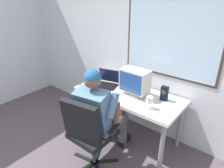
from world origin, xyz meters
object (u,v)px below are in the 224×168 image
Objects in this scene: crt_monitor at (135,81)px; laptop at (108,81)px; desk_speaker at (164,93)px; office_chair at (88,131)px; person_seated at (100,113)px; desk at (128,99)px; wine_glass at (149,100)px.

crt_monitor is 0.98× the size of laptop.
office_chair is at bearing -115.71° from desk_speaker.
person_seated is (-0.04, 0.26, 0.10)m from office_chair.
desk is at bearing 90.68° from office_chair.
desk is 7.75× the size of desk_speaker.
office_chair is 0.98m from laptop.
desk is 1.50× the size of office_chair.
person_seated reaches higher than wine_glass.
crt_monitor reaches higher than office_chair.
desk is 0.56m from person_seated.
crt_monitor is 1.97× the size of desk_speaker.
person_seated is 0.64m from crt_monitor.
person_seated reaches higher than desk.
person_seated is at bearing 98.77° from office_chair.
office_chair is at bearing -63.52° from laptop.
laptop is 0.86m from wine_glass.
crt_monitor is at bearing 79.03° from person_seated.
office_chair is 0.78× the size of person_seated.
person_seated reaches higher than desk_speaker.
desk is 3.86× the size of laptop.
office_chair reaches higher than laptop.
person_seated is 3.35× the size of crt_monitor.
office_chair is at bearing -122.35° from wine_glass.
laptop is at bearing 122.92° from person_seated.
wine_glass is (0.42, -0.17, 0.19)m from desk.
crt_monitor reaches higher than laptop.
desk_speaker is at bearing 15.64° from desk.
person_seated is at bearing -139.27° from wine_glass.
desk_speaker is (0.50, 0.69, 0.15)m from person_seated.
wine_glass is (0.45, 0.39, 0.16)m from person_seated.
desk_speaker is (0.88, 0.09, 0.04)m from laptop.
crt_monitor reaches higher than desk.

